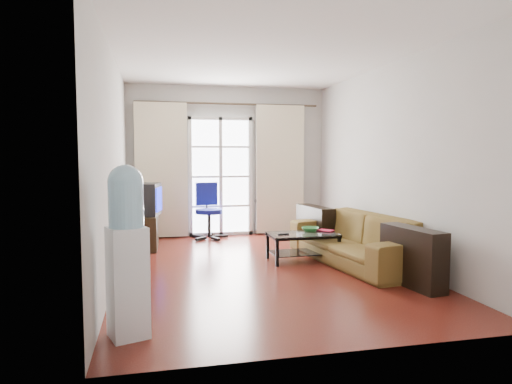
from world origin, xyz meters
TOP-DOWN VIEW (x-y plane):
  - floor at (0.00, 0.00)m, footprint 5.20×5.20m
  - ceiling at (0.00, 0.00)m, footprint 5.20×5.20m
  - wall_back at (0.00, 2.60)m, footprint 3.60×0.02m
  - wall_front at (0.00, -2.60)m, footprint 3.60×0.02m
  - wall_left at (-1.80, 0.00)m, footprint 0.02×5.20m
  - wall_right at (1.80, 0.00)m, footprint 0.02×5.20m
  - french_door at (-0.15, 2.54)m, footprint 1.16×0.06m
  - curtain_rod at (0.00, 2.50)m, footprint 3.30×0.04m
  - curtain_left at (-1.20, 2.48)m, footprint 0.90×0.07m
  - curtain_right at (0.95, 2.48)m, footprint 0.90×0.07m
  - radiator at (0.80, 2.50)m, footprint 0.64×0.12m
  - sofa at (1.31, -0.01)m, footprint 2.52×1.51m
  - coffee_table at (0.66, 0.29)m, footprint 0.95×0.56m
  - bowl at (0.82, 0.42)m, footprint 0.42×0.42m
  - book at (0.97, 0.33)m, footprint 0.37×0.37m
  - remote at (0.37, 0.24)m, footprint 0.16×0.07m
  - tv_stand at (-1.53, 1.59)m, footprint 0.52×0.74m
  - crt_tv at (-1.53, 1.65)m, footprint 0.62×0.63m
  - task_chair at (-0.40, 2.28)m, footprint 0.72×0.72m
  - water_cooler at (-1.56, -1.95)m, footprint 0.36×0.36m

SIDE VIEW (x-z plane):
  - floor at x=0.00m, z-range 0.00..0.00m
  - coffee_table at x=0.66m, z-range 0.05..0.44m
  - tv_stand at x=-1.53m, z-range 0.00..0.53m
  - task_chair at x=-0.40m, z-range -0.20..0.78m
  - radiator at x=0.80m, z-range 0.01..0.65m
  - sofa at x=1.31m, z-range 0.00..0.67m
  - remote at x=0.37m, z-range 0.38..0.40m
  - book at x=0.97m, z-range 0.38..0.40m
  - bowl at x=0.82m, z-range 0.38..0.44m
  - water_cooler at x=-1.56m, z-range 0.03..1.42m
  - crt_tv at x=-1.53m, z-range 0.53..1.03m
  - french_door at x=-0.15m, z-range 0.00..2.15m
  - curtain_left at x=-1.20m, z-range 0.02..2.38m
  - curtain_right at x=0.95m, z-range 0.02..2.38m
  - wall_back at x=0.00m, z-range 0.00..2.70m
  - wall_front at x=0.00m, z-range 0.00..2.70m
  - wall_left at x=-1.80m, z-range 0.00..2.70m
  - wall_right at x=1.80m, z-range 0.00..2.70m
  - curtain_rod at x=0.00m, z-range 2.36..2.40m
  - ceiling at x=0.00m, z-range 2.70..2.70m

